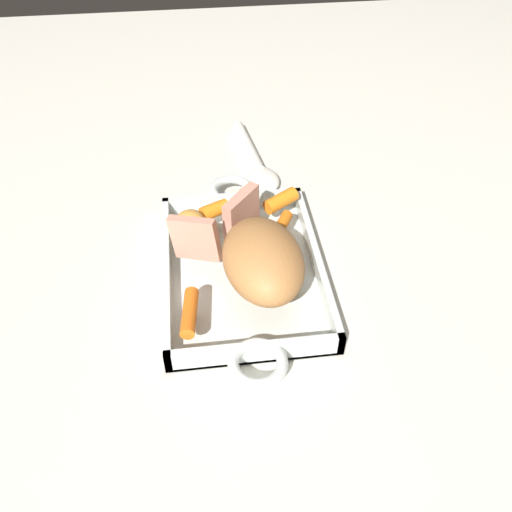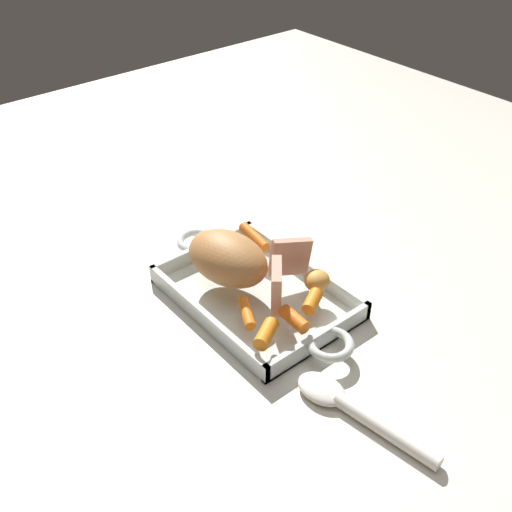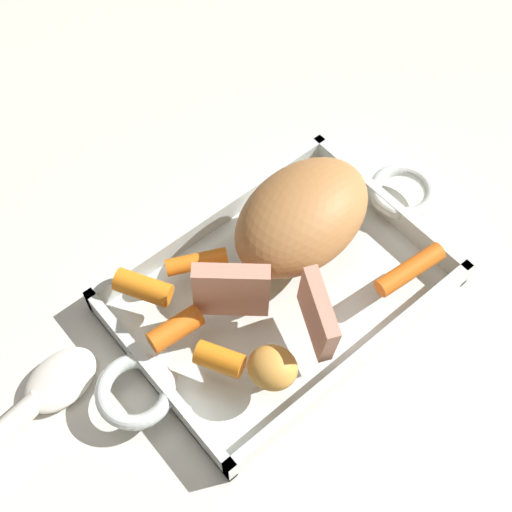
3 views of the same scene
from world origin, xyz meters
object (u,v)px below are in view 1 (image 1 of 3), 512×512
at_px(roast_slice_outer, 241,214).
at_px(baby_carrot_center_left, 246,203).
at_px(roast_slice_thick, 195,239).
at_px(roasting_dish, 243,270).
at_px(pork_roast, 263,260).
at_px(baby_carrot_southwest, 281,201).
at_px(potato_halved, 190,222).
at_px(baby_carrot_short, 214,210).
at_px(baby_carrot_center_right, 190,312).
at_px(serving_spoon, 256,164).
at_px(baby_carrot_long, 281,226).

distance_m(roast_slice_outer, baby_carrot_center_left, 0.06).
bearing_deg(roast_slice_thick, roasting_dish, -101.35).
bearing_deg(baby_carrot_center_left, roasting_dish, 170.93).
bearing_deg(pork_roast, baby_carrot_southwest, -17.49).
height_order(roast_slice_thick, potato_halved, roast_slice_thick).
height_order(baby_carrot_short, baby_carrot_center_right, baby_carrot_short).
xyz_separation_m(potato_halved, serving_spoon, (0.19, -0.12, -0.04)).
bearing_deg(roast_slice_outer, potato_halved, 78.52).
bearing_deg(roast_slice_outer, baby_carrot_center_right, 151.98).
bearing_deg(baby_carrot_short, baby_carrot_center_right, 167.24).
distance_m(pork_roast, roast_slice_outer, 0.10).
height_order(baby_carrot_short, serving_spoon, baby_carrot_short).
distance_m(pork_roast, baby_carrot_center_right, 0.11).
height_order(roasting_dish, roast_slice_thick, roast_slice_thick).
xyz_separation_m(baby_carrot_long, serving_spoon, (0.20, 0.01, -0.03)).
bearing_deg(baby_carrot_center_left, baby_carrot_southwest, -92.53).
distance_m(baby_carrot_center_left, baby_carrot_short, 0.05).
height_order(roast_slice_thick, serving_spoon, roast_slice_thick).
height_order(roasting_dish, baby_carrot_center_right, baby_carrot_center_right).
bearing_deg(baby_carrot_short, roast_slice_thick, 160.33).
relative_size(roast_slice_outer, potato_halved, 1.53).
bearing_deg(baby_carrot_short, roast_slice_outer, -140.17).
xyz_separation_m(roast_slice_outer, baby_carrot_center_left, (0.05, -0.01, -0.02)).
relative_size(roasting_dish, potato_halved, 9.26).
bearing_deg(serving_spoon, baby_carrot_center_left, -21.10).
distance_m(roasting_dish, potato_halved, 0.10).
height_order(baby_carrot_center_left, baby_carrot_southwest, baby_carrot_southwest).
bearing_deg(baby_carrot_southwest, roast_slice_outer, 129.09).
relative_size(pork_roast, baby_carrot_long, 2.55).
height_order(pork_roast, roast_slice_thick, pork_roast).
height_order(baby_carrot_southwest, serving_spoon, baby_carrot_southwest).
bearing_deg(baby_carrot_short, serving_spoon, -27.05).
bearing_deg(baby_carrot_short, baby_carrot_southwest, -84.67).
distance_m(roast_slice_outer, baby_carrot_short, 0.06).
distance_m(roast_slice_thick, baby_carrot_center_right, 0.11).
xyz_separation_m(roasting_dish, baby_carrot_short, (0.10, 0.03, 0.03)).
xyz_separation_m(roasting_dish, baby_carrot_center_left, (0.11, -0.02, 0.03)).
height_order(pork_roast, baby_carrot_short, pork_roast).
relative_size(baby_carrot_center_left, potato_halved, 1.14).
xyz_separation_m(roasting_dish, baby_carrot_southwest, (0.10, -0.07, 0.03)).
relative_size(roasting_dish, baby_carrot_long, 6.97).
bearing_deg(potato_halved, baby_carrot_center_right, 177.66).
bearing_deg(roast_slice_thick, baby_carrot_southwest, -54.17).
height_order(roast_slice_outer, baby_carrot_southwest, roast_slice_outer).
bearing_deg(roast_slice_outer, roasting_dish, 174.40).
height_order(pork_roast, baby_carrot_southwest, pork_roast).
bearing_deg(baby_carrot_long, potato_halved, 82.22).
height_order(roasting_dish, serving_spoon, roasting_dish).
bearing_deg(baby_carrot_center_right, baby_carrot_short, -12.76).
xyz_separation_m(baby_carrot_southwest, baby_carrot_center_right, (-0.20, 0.14, -0.00)).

